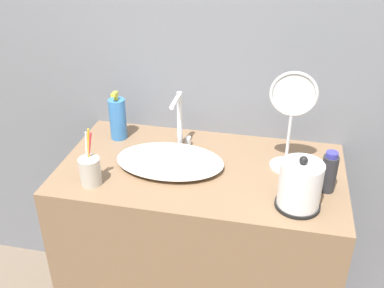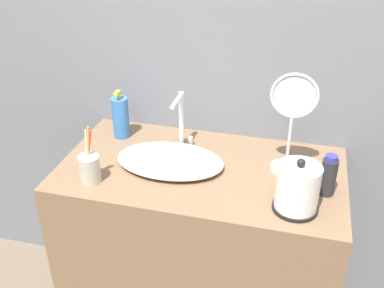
{
  "view_description": "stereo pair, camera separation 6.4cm",
  "coord_description": "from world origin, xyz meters",
  "views": [
    {
      "loc": [
        0.27,
        -1.14,
        1.83
      ],
      "look_at": [
        -0.04,
        0.3,
        1.0
      ],
      "focal_mm": 42.0,
      "sensor_mm": 36.0,
      "label": 1
    },
    {
      "loc": [
        0.33,
        -1.12,
        1.83
      ],
      "look_at": [
        -0.04,
        0.3,
        1.0
      ],
      "focal_mm": 42.0,
      "sensor_mm": 36.0,
      "label": 2
    }
  ],
  "objects": [
    {
      "name": "vanity_counter",
      "position": [
        0.0,
        0.3,
        0.45
      ],
      "size": [
        1.09,
        0.59,
        0.9
      ],
      "color": "brown",
      "rests_on": "ground_plane"
    },
    {
      "name": "faucet",
      "position": [
        -0.12,
        0.44,
        1.03
      ],
      "size": [
        0.06,
        0.14,
        0.24
      ],
      "color": "silver",
      "rests_on": "vanity_counter"
    },
    {
      "name": "sink_basin",
      "position": [
        -0.12,
        0.28,
        0.92
      ],
      "size": [
        0.42,
        0.27,
        0.04
      ],
      "color": "white",
      "rests_on": "vanity_counter"
    },
    {
      "name": "vanity_mirror",
      "position": [
        0.32,
        0.37,
        1.12
      ],
      "size": [
        0.17,
        0.12,
        0.39
      ],
      "color": "silver",
      "rests_on": "vanity_counter"
    },
    {
      "name": "shampoo_bottle",
      "position": [
        0.46,
        0.25,
        0.97
      ],
      "size": [
        0.06,
        0.06,
        0.16
      ],
      "color": "#28282D",
      "rests_on": "vanity_counter"
    },
    {
      "name": "toothbrush_cup",
      "position": [
        -0.37,
        0.11,
        0.95
      ],
      "size": [
        0.08,
        0.08,
        0.22
      ],
      "color": "#B7B2A8",
      "rests_on": "vanity_counter"
    },
    {
      "name": "electric_kettle",
      "position": [
        0.36,
        0.13,
        0.98
      ],
      "size": [
        0.15,
        0.15,
        0.2
      ],
      "color": "black",
      "rests_on": "vanity_counter"
    },
    {
      "name": "lotion_bottle",
      "position": [
        -0.39,
        0.46,
        0.99
      ],
      "size": [
        0.07,
        0.07,
        0.21
      ],
      "color": "#3370B7",
      "rests_on": "vanity_counter"
    },
    {
      "name": "wall_back",
      "position": [
        0.0,
        0.61,
        1.3
      ],
      "size": [
        6.0,
        0.04,
        2.6
      ],
      "color": "slate",
      "rests_on": "ground_plane"
    }
  ]
}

